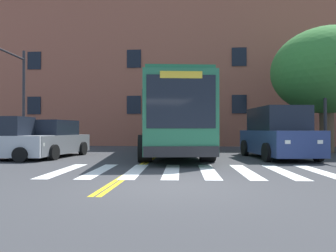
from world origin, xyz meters
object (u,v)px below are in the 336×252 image
at_px(car_grey_near_lane, 52,140).
at_px(traffic_light_overhead, 199,98).
at_px(city_bus, 171,117).
at_px(car_teal_behind_bus, 183,132).
at_px(car_silver_cross_street, 2,140).
at_px(street_tree_curbside_large, 326,71).
at_px(traffic_light_far_corner, 9,80).
at_px(car_navy_far_lane, 278,134).

bearing_deg(car_grey_near_lane, traffic_light_overhead, 23.44).
bearing_deg(city_bus, car_grey_near_lane, -165.37).
xyz_separation_m(city_bus, traffic_light_overhead, (1.38, 1.55, 1.11)).
bearing_deg(traffic_light_overhead, car_teal_behind_bus, 97.87).
distance_m(car_teal_behind_bus, car_silver_cross_street, 15.06).
height_order(city_bus, car_teal_behind_bus, city_bus).
xyz_separation_m(car_teal_behind_bus, street_tree_curbside_large, (8.38, -7.27, 3.52)).
height_order(traffic_light_far_corner, traffic_light_overhead, traffic_light_far_corner).
relative_size(traffic_light_far_corner, street_tree_curbside_large, 0.83).
distance_m(city_bus, traffic_light_overhead, 2.36).
bearing_deg(city_bus, traffic_light_far_corner, 178.18).
xyz_separation_m(car_navy_far_lane, street_tree_curbside_large, (3.72, 4.16, 3.50)).
xyz_separation_m(car_grey_near_lane, car_silver_cross_street, (-1.37, -1.70, 0.05)).
bearing_deg(traffic_light_overhead, street_tree_curbside_large, 10.55).
bearing_deg(car_navy_far_lane, car_teal_behind_bus, 112.18).
relative_size(car_navy_far_lane, traffic_light_overhead, 1.14).
bearing_deg(traffic_light_overhead, traffic_light_far_corner, -172.71).
xyz_separation_m(car_silver_cross_street, street_tree_curbside_large, (15.45, 6.03, 3.74)).
xyz_separation_m(car_navy_far_lane, traffic_light_overhead, (-3.47, 2.82, 1.93)).
height_order(city_bus, car_navy_far_lane, city_bus).
height_order(car_silver_cross_street, traffic_light_overhead, traffic_light_overhead).
bearing_deg(traffic_light_far_corner, car_grey_near_lane, -28.96).
distance_m(city_bus, car_silver_cross_street, 7.64).
relative_size(car_teal_behind_bus, traffic_light_far_corner, 0.90).
bearing_deg(car_silver_cross_street, car_grey_near_lane, 51.08).
bearing_deg(street_tree_curbside_large, car_navy_far_lane, -131.80).
relative_size(car_grey_near_lane, car_teal_behind_bus, 0.90).
bearing_deg(car_grey_near_lane, car_silver_cross_street, -128.92).
distance_m(car_grey_near_lane, car_navy_far_lane, 10.37).
xyz_separation_m(car_grey_near_lane, traffic_light_overhead, (6.89, 2.99, 2.22)).
xyz_separation_m(city_bus, street_tree_curbside_large, (8.57, 2.89, 2.68)).
distance_m(traffic_light_far_corner, traffic_light_overhead, 10.11).
bearing_deg(car_teal_behind_bus, car_navy_far_lane, -67.82).
relative_size(city_bus, car_silver_cross_street, 2.71).
height_order(car_grey_near_lane, car_silver_cross_street, car_silver_cross_street).
distance_m(car_grey_near_lane, street_tree_curbside_large, 15.21).
bearing_deg(car_grey_near_lane, car_teal_behind_bus, 63.82).
bearing_deg(street_tree_curbside_large, car_grey_near_lane, -162.92).
bearing_deg(traffic_light_overhead, car_grey_near_lane, -156.56).
xyz_separation_m(car_navy_far_lane, car_silver_cross_street, (-11.73, -1.86, -0.24)).
bearing_deg(car_teal_behind_bus, car_grey_near_lane, -116.18).
bearing_deg(traffic_light_overhead, city_bus, -131.73).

